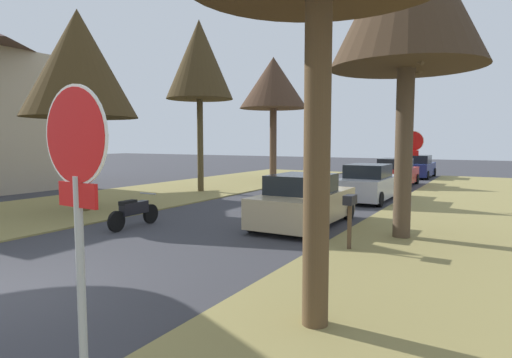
# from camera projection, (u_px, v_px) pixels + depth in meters

# --- Properties ---
(stop_sign_near) EXTENTS (0.80, 0.09, 2.98)m
(stop_sign_near) POSITION_uv_depth(u_px,v_px,m) (78.00, 189.00, 3.44)
(stop_sign_near) COLOR #9EA0A5
(stop_sign_near) RESTS_ON grass_verge_right
(stop_sign_far) EXTENTS (0.81, 0.68, 2.92)m
(stop_sign_far) POSITION_uv_depth(u_px,v_px,m) (412.00, 152.00, 16.60)
(stop_sign_far) COLOR #9EA0A5
(stop_sign_far) RESTS_ON grass_verge_right
(street_tree_left_mid_a) EXTENTS (4.02, 4.02, 7.15)m
(street_tree_left_mid_a) POSITION_uv_depth(u_px,v_px,m) (79.00, 65.00, 15.23)
(street_tree_left_mid_a) COLOR #504123
(street_tree_left_mid_a) RESTS_ON grass_verge_left
(street_tree_left_mid_b) EXTENTS (3.30, 3.30, 8.44)m
(street_tree_left_mid_b) POSITION_uv_depth(u_px,v_px,m) (199.00, 60.00, 21.15)
(street_tree_left_mid_b) COLOR #4E4025
(street_tree_left_mid_b) RESTS_ON grass_verge_left
(street_tree_left_far) EXTENTS (4.36, 4.36, 7.87)m
(street_tree_left_far) POSITION_uv_depth(u_px,v_px,m) (273.00, 84.00, 27.61)
(street_tree_left_far) COLOR #503B2C
(street_tree_left_far) RESTS_ON grass_verge_left
(parked_sedan_tan) EXTENTS (1.95, 4.41, 1.57)m
(parked_sedan_tan) POSITION_uv_depth(u_px,v_px,m) (304.00, 202.00, 13.08)
(parked_sedan_tan) COLOR tan
(parked_sedan_tan) RESTS_ON ground
(parked_sedan_silver) EXTENTS (1.95, 4.41, 1.57)m
(parked_sedan_silver) POSITION_uv_depth(u_px,v_px,m) (369.00, 184.00, 18.60)
(parked_sedan_silver) COLOR #BCBCC1
(parked_sedan_silver) RESTS_ON ground
(parked_sedan_red) EXTENTS (1.95, 4.41, 1.57)m
(parked_sedan_red) POSITION_uv_depth(u_px,v_px,m) (396.00, 173.00, 24.61)
(parked_sedan_red) COLOR red
(parked_sedan_red) RESTS_ON ground
(parked_sedan_navy) EXTENTS (1.95, 4.41, 1.57)m
(parked_sedan_navy) POSITION_uv_depth(u_px,v_px,m) (418.00, 167.00, 30.17)
(parked_sedan_navy) COLOR navy
(parked_sedan_navy) RESTS_ON ground
(parked_motorcycle) EXTENTS (0.60, 2.05, 0.97)m
(parked_motorcycle) POSITION_uv_depth(u_px,v_px,m) (134.00, 211.00, 12.80)
(parked_motorcycle) COLOR black
(parked_motorcycle) RESTS_ON ground
(curbside_mailbox) EXTENTS (0.22, 0.44, 1.27)m
(curbside_mailbox) POSITION_uv_depth(u_px,v_px,m) (350.00, 206.00, 10.03)
(curbside_mailbox) COLOR brown
(curbside_mailbox) RESTS_ON grass_verge_right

